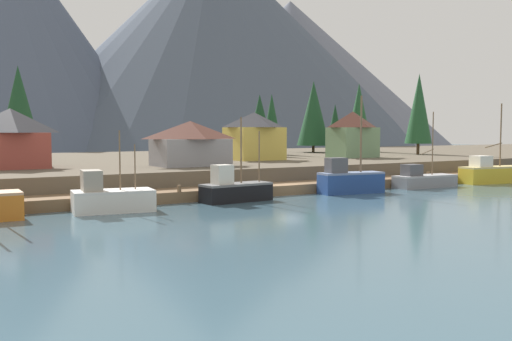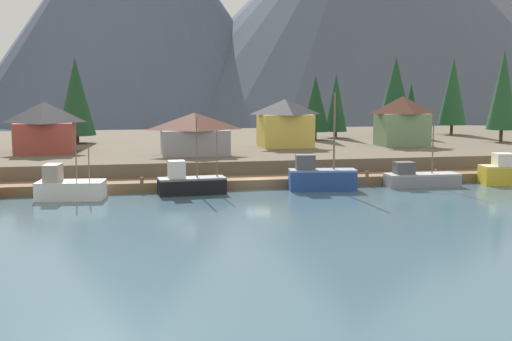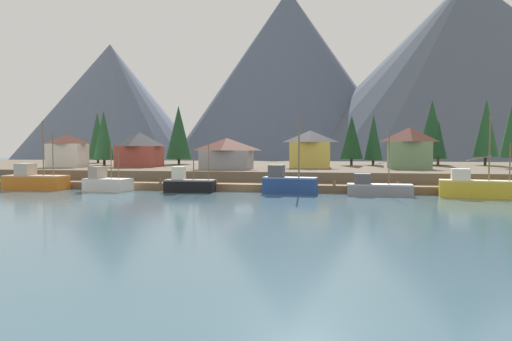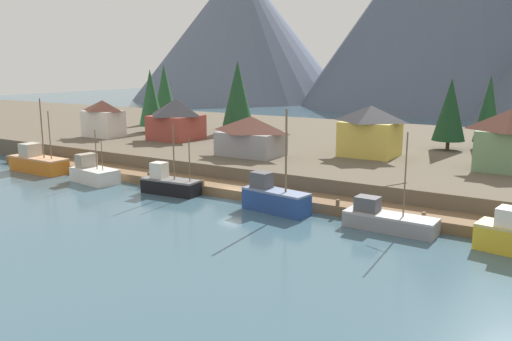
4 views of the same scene
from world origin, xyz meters
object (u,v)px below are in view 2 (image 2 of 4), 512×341
object	(u,v)px
fishing_boat_grey	(420,178)
conifer_back_left	(76,97)
fishing_boat_white	(69,188)
fishing_boat_blue	(321,177)
conifer_mid_left	(503,90)
conifer_far_right	(453,91)
conifer_near_left	(411,105)
conifer_mid_right	(315,104)
conifer_far_left	(395,92)
house_red	(45,127)
house_green	(402,120)
house_yellow	(285,123)
house_grey	(195,133)
fishing_boat_black	(190,183)
conifer_back_right	(336,103)

from	to	relation	value
fishing_boat_grey	conifer_back_left	size ratio (longest dim) A/B	0.70
fishing_boat_white	fishing_boat_blue	size ratio (longest dim) A/B	0.66
fishing_boat_blue	conifer_mid_left	distance (m)	42.76
fishing_boat_white	conifer_far_right	bearing A→B (deg)	40.58
conifer_mid_left	conifer_back_left	distance (m)	62.40
fishing_boat_blue	conifer_near_left	distance (m)	42.13
conifer_mid_right	conifer_far_left	world-z (taller)	conifer_far_left
house_red	house_green	distance (m)	47.39
house_yellow	conifer_far_left	size ratio (longest dim) A/B	0.54
conifer_mid_left	conifer_far_right	size ratio (longest dim) A/B	1.04
fishing_boat_blue	fishing_boat_grey	bearing A→B (deg)	9.02
house_yellow	conifer_far_left	xyz separation A→B (m)	(23.64, 17.84, 3.91)
house_red	conifer_far_left	size ratio (longest dim) A/B	0.55
house_red	fishing_boat_blue	bearing A→B (deg)	-34.19
house_red	house_grey	world-z (taller)	house_red
house_red	conifer_mid_right	world-z (taller)	conifer_mid_right
conifer_back_left	house_green	bearing A→B (deg)	-16.20
house_grey	conifer_mid_left	size ratio (longest dim) A/B	0.61
conifer_far_left	fishing_boat_grey	bearing A→B (deg)	-109.72
fishing_boat_black	conifer_mid_left	distance (m)	54.35
conifer_back_right	fishing_boat_white	bearing A→B (deg)	-137.11
conifer_near_left	conifer_back_left	bearing A→B (deg)	-179.87
conifer_back_left	conifer_far_left	bearing A→B (deg)	7.01
conifer_mid_left	conifer_far_left	world-z (taller)	conifer_mid_left
fishing_boat_white	conifer_far_right	size ratio (longest dim) A/B	0.50
house_grey	house_red	bearing A→B (deg)	160.84
house_red	conifer_mid_left	world-z (taller)	conifer_mid_left
house_grey	conifer_back_right	distance (m)	33.03
house_green	fishing_boat_black	bearing A→B (deg)	-147.53
house_green	conifer_near_left	bearing A→B (deg)	60.84
house_green	fishing_boat_grey	bearing A→B (deg)	-108.76
conifer_back_right	conifer_far_left	distance (m)	12.68
conifer_mid_right	house_grey	bearing A→B (deg)	-138.29
conifer_back_right	fishing_boat_black	bearing A→B (deg)	-127.33
house_yellow	conifer_mid_right	bearing A→B (deg)	54.87
fishing_boat_blue	conifer_far_right	size ratio (longest dim) A/B	0.77
conifer_mid_right	house_green	bearing A→B (deg)	-53.17
fishing_boat_grey	conifer_far_right	world-z (taller)	conifer_far_right
fishing_boat_white	conifer_far_left	size ratio (longest dim) A/B	0.50
house_green	conifer_back_right	distance (m)	16.01
conifer_near_left	conifer_far_right	bearing A→B (deg)	26.52
fishing_boat_grey	conifer_far_left	distance (m)	42.58
house_yellow	conifer_far_left	world-z (taller)	conifer_far_left
fishing_boat_white	conifer_mid_left	world-z (taller)	conifer_mid_left
conifer_near_left	conifer_back_left	xyz separation A→B (m)	(-51.81, -0.11, 1.54)
house_red	conifer_mid_right	bearing A→B (deg)	17.42
fishing_boat_white	conifer_back_left	size ratio (longest dim) A/B	0.54
house_yellow	conifer_back_right	bearing A→B (deg)	49.40
house_red	conifer_mid_right	xyz separation A→B (m)	(38.43, 12.06, 2.28)
fishing_boat_black	conifer_mid_left	bearing A→B (deg)	20.68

